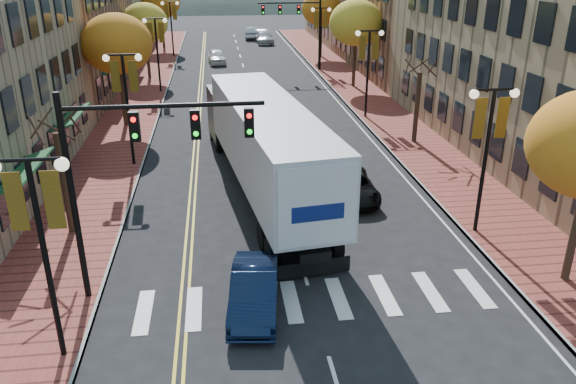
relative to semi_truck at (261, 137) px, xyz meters
name	(u,v)px	position (x,y,z in m)	size (l,w,h in m)	color
ground	(323,337)	(0.84, -11.86, -2.67)	(200.00, 200.00, 0.00)	black
sidewalk_left	(141,97)	(-8.16, 20.64, -2.60)	(4.00, 85.00, 0.15)	brown
sidewalk_right	(357,90)	(9.84, 20.64, -2.60)	(4.00, 85.00, 0.15)	brown
building_left_mid	(39,24)	(-16.16, 24.14, 2.83)	(12.00, 24.00, 11.00)	brown
building_left_far	(97,8)	(-16.16, 49.14, 2.08)	(12.00, 26.00, 9.50)	#9E8966
building_right_mid	(430,17)	(19.34, 30.14, 2.33)	(15.00, 24.00, 10.00)	brown
tree_left_a	(65,184)	(-8.16, -3.86, -0.42)	(0.28, 0.28, 4.20)	#382619
tree_left_b	(117,44)	(-8.16, 12.14, 2.77)	(4.48, 4.48, 7.21)	#382619
tree_left_c	(145,23)	(-8.16, 28.14, 2.38)	(4.16, 4.16, 6.69)	#382619
tree_left_d	(160,2)	(-8.16, 46.14, 2.93)	(4.61, 4.61, 7.42)	#382619
tree_right_b	(417,107)	(9.84, 6.14, -0.42)	(0.28, 0.28, 4.20)	#382619
tree_right_c	(356,23)	(9.84, 22.14, 2.77)	(4.48, 4.48, 7.21)	#382619
tree_right_d	(321,9)	(9.84, 38.14, 2.62)	(4.35, 4.35, 7.00)	#382619
lamp_left_a	(39,223)	(-6.66, -11.86, 1.62)	(1.96, 0.36, 6.05)	black
lamp_left_b	(126,88)	(-6.66, 4.14, 1.62)	(1.96, 0.36, 6.05)	black
lamp_left_c	(156,40)	(-6.66, 22.14, 1.62)	(1.96, 0.36, 6.05)	black
lamp_left_d	(171,18)	(-6.66, 40.14, 1.62)	(1.96, 0.36, 6.05)	black
lamp_right_a	(489,133)	(8.34, -5.86, 1.62)	(1.96, 0.36, 6.05)	black
lamp_right_b	(368,57)	(8.34, 12.14, 1.62)	(1.96, 0.36, 6.05)	black
lamp_right_c	(321,26)	(8.34, 30.14, 1.62)	(1.96, 0.36, 6.05)	black
traffic_mast_near	(132,158)	(-4.64, -8.86, 2.25)	(6.10, 0.35, 7.00)	black
traffic_mast_far	(300,20)	(6.31, 30.14, 2.25)	(6.10, 0.34, 7.00)	black
semi_truck	(261,137)	(0.00, 0.00, 0.00)	(5.25, 18.52, 4.57)	black
navy_sedan	(254,290)	(-1.09, -10.10, -1.98)	(1.47, 4.22, 1.39)	black
black_suv	(353,186)	(4.14, -1.63, -2.07)	(2.01, 4.35, 1.21)	black
car_far_white	(217,57)	(-1.84, 35.53, -1.94)	(1.74, 4.33, 1.47)	white
car_far_silver	(265,38)	(4.53, 49.81, -1.91)	(2.13, 5.23, 1.52)	#A3A2AA
car_far_oncoming	(252,33)	(3.22, 54.75, -1.87)	(1.69, 4.85, 1.60)	#B7B6BF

